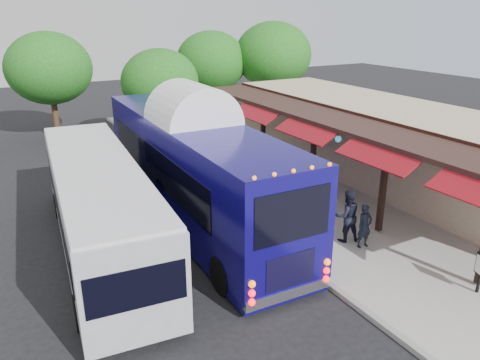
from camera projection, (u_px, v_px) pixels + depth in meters
ground at (293, 261)px, 15.32m from camera, size 90.00×90.00×0.00m
sidewalk at (333, 192)px, 20.87m from camera, size 10.00×40.00×0.15m
curb at (236, 215)px, 18.60m from camera, size 0.20×40.00×0.16m
station_shelter at (392, 144)px, 21.81m from camera, size 8.15×20.00×3.60m
coach_bus at (194, 165)px, 17.55m from camera, size 3.08×13.29×4.23m
city_bus at (99, 204)px, 15.42m from camera, size 3.56×11.84×3.13m
ped_a at (365, 226)px, 15.69m from camera, size 0.58×0.40×1.52m
ped_b at (347, 216)px, 16.06m from camera, size 1.08×0.94×1.88m
ped_c at (257, 195)px, 17.97m from camera, size 1.08×0.98×1.77m
ped_d at (203, 131)px, 28.00m from camera, size 1.19×0.96×1.61m
tree_left at (160, 82)px, 27.01m from camera, size 4.48×4.48×5.73m
tree_mid at (211, 62)px, 33.28m from camera, size 5.02×5.02×6.43m
tree_right at (273, 55)px, 33.59m from camera, size 5.51×5.51×7.05m
tree_far at (49, 68)px, 28.51m from camera, size 5.15×5.15×6.60m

